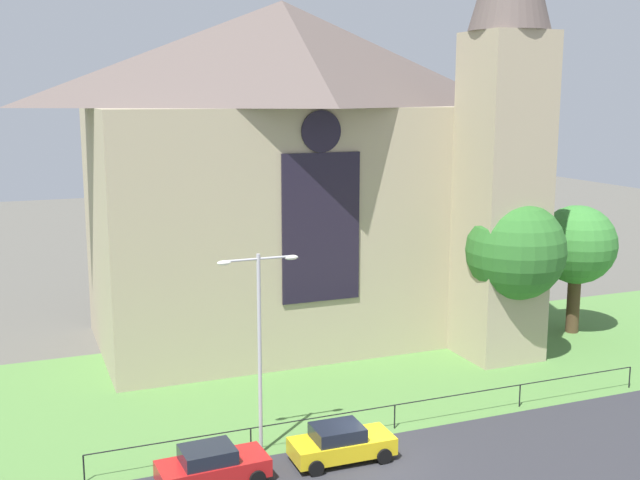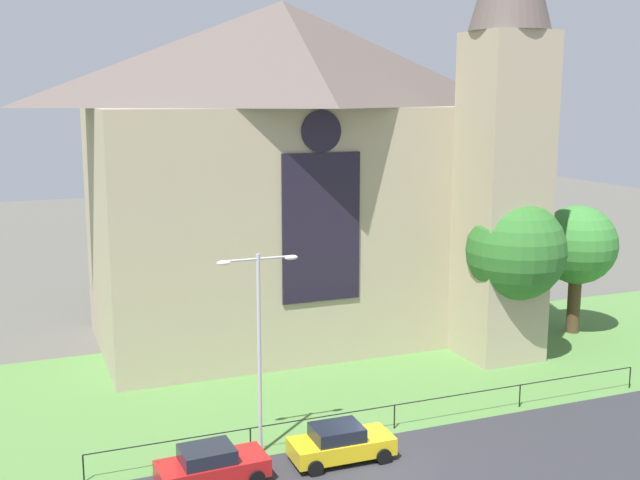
# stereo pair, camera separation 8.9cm
# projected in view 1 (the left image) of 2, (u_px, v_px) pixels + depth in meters

# --- Properties ---
(ground) EXTENTS (160.00, 160.00, 0.00)m
(ground) POSITION_uv_depth(u_px,v_px,m) (289.00, 380.00, 41.12)
(ground) COLOR #56544C
(grass_verge) EXTENTS (120.00, 20.00, 0.01)m
(grass_verge) POSITION_uv_depth(u_px,v_px,m) (303.00, 393.00, 39.30)
(grass_verge) COLOR #517F3D
(grass_verge) RESTS_ON ground
(church_building) EXTENTS (23.20, 16.20, 26.00)m
(church_building) POSITION_uv_depth(u_px,v_px,m) (299.00, 170.00, 46.56)
(church_building) COLOR tan
(church_building) RESTS_ON ground
(iron_railing) EXTENTS (26.78, 0.07, 1.13)m
(iron_railing) POSITION_uv_depth(u_px,v_px,m) (395.00, 408.00, 34.94)
(iron_railing) COLOR black
(iron_railing) RESTS_ON ground
(tree_right_near) EXTENTS (5.48, 5.48, 9.03)m
(tree_right_near) POSITION_uv_depth(u_px,v_px,m) (516.00, 252.00, 42.99)
(tree_right_near) COLOR brown
(tree_right_near) RESTS_ON ground
(tree_right_far) EXTENTS (4.86, 4.86, 8.03)m
(tree_right_far) POSITION_uv_depth(u_px,v_px,m) (577.00, 246.00, 48.39)
(tree_right_far) COLOR #4C3823
(tree_right_far) RESTS_ON ground
(streetlamp_near) EXTENTS (3.37, 0.26, 8.46)m
(streetlamp_near) POSITION_uv_depth(u_px,v_px,m) (259.00, 329.00, 31.76)
(streetlamp_near) COLOR #B2B2B7
(streetlamp_near) RESTS_ON ground
(parked_car_red) EXTENTS (4.28, 2.18, 1.51)m
(parked_car_red) POSITION_uv_depth(u_px,v_px,m) (212.00, 466.00, 30.00)
(parked_car_red) COLOR #B21919
(parked_car_red) RESTS_ON ground
(parked_car_yellow) EXTENTS (4.23, 2.08, 1.51)m
(parked_car_yellow) POSITION_uv_depth(u_px,v_px,m) (341.00, 443.00, 31.93)
(parked_car_yellow) COLOR gold
(parked_car_yellow) RESTS_ON ground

